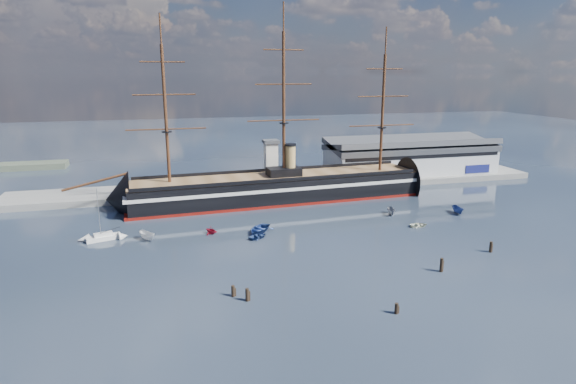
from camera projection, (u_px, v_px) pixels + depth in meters
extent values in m
plane|color=black|center=(288.00, 220.00, 129.16)|extent=(600.00, 600.00, 0.00)
cube|color=slate|center=(289.00, 187.00, 165.40)|extent=(180.00, 18.00, 2.00)
cube|color=#B7BABC|center=(410.00, 159.00, 179.46)|extent=(62.00, 20.00, 10.00)
cube|color=#3F4247|center=(411.00, 144.00, 178.10)|extent=(63.00, 21.00, 2.00)
cube|color=silver|center=(271.00, 164.00, 158.64)|extent=(4.00, 4.00, 14.00)
cube|color=#3F4247|center=(271.00, 142.00, 156.82)|extent=(5.00, 5.00, 1.00)
cube|color=black|center=(278.00, 188.00, 147.44)|extent=(88.73, 20.70, 7.00)
cube|color=silver|center=(278.00, 184.00, 147.15)|extent=(90.74, 21.05, 1.00)
cube|color=maroon|center=(278.00, 199.00, 148.33)|extent=(90.74, 21.01, 0.90)
cone|color=black|center=(118.00, 199.00, 135.88)|extent=(14.82, 16.41, 15.68)
cone|color=black|center=(414.00, 180.00, 159.16)|extent=(11.83, 16.25, 15.68)
cube|color=brown|center=(278.00, 176.00, 146.57)|extent=(88.66, 19.42, 0.40)
cube|color=black|center=(284.00, 172.00, 146.73)|extent=(10.31, 6.53, 2.50)
cylinder|color=tan|center=(290.00, 160.00, 146.37)|extent=(3.20, 3.20, 9.00)
cylinder|color=#381E0F|center=(95.00, 182.00, 133.21)|extent=(17.76, 1.65, 4.43)
cylinder|color=#381E0F|center=(166.00, 115.00, 133.88)|extent=(0.90, 0.90, 38.00)
cylinder|color=#381E0F|center=(284.00, 106.00, 141.90)|extent=(0.90, 0.90, 42.00)
cylinder|color=#381E0F|center=(382.00, 114.00, 150.65)|extent=(0.90, 0.90, 36.00)
cube|color=silver|center=(104.00, 238.00, 113.58)|extent=(8.22, 4.55, 1.05)
cube|color=silver|center=(103.00, 234.00, 113.37)|extent=(4.52, 2.85, 0.84)
cylinder|color=#B2B2B7|center=(99.00, 212.00, 111.91)|extent=(0.17, 0.17, 11.57)
imported|color=silver|center=(148.00, 240.00, 113.54)|extent=(6.81, 5.50, 2.61)
imported|color=navy|center=(258.00, 238.00, 114.86)|extent=(2.47, 3.31, 1.44)
imported|color=slate|center=(391.00, 215.00, 133.77)|extent=(6.27, 3.70, 2.36)
imported|color=maroon|center=(211.00, 234.00, 118.04)|extent=(6.17, 5.55, 2.14)
imported|color=silver|center=(419.00, 227.00, 123.37)|extent=(1.34, 2.97, 1.36)
imported|color=navy|center=(458.00, 214.00, 134.73)|extent=(6.62, 3.39, 2.52)
imported|color=navy|center=(259.00, 232.00, 119.42)|extent=(4.97, 4.50, 2.25)
cylinder|color=black|center=(247.00, 301.00, 83.48)|extent=(0.64, 0.64, 3.04)
cylinder|color=black|center=(396.00, 314.00, 79.10)|extent=(0.64, 0.64, 2.55)
cylinder|color=black|center=(441.00, 272.00, 95.66)|extent=(0.64, 0.64, 3.57)
cylinder|color=black|center=(490.00, 252.00, 106.02)|extent=(0.64, 0.64, 3.15)
cylinder|color=black|center=(233.00, 296.00, 85.18)|extent=(0.64, 0.64, 2.74)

